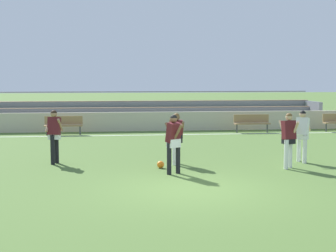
{
  "coord_description": "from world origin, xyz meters",
  "views": [
    {
      "loc": [
        -1.93,
        -11.66,
        2.71
      ],
      "look_at": [
        -0.01,
        4.76,
        1.1
      ],
      "focal_mm": 52.41,
      "sensor_mm": 36.0,
      "label": 1
    }
  ],
  "objects_px": {
    "player_dark_trailing_run": "(174,139)",
    "player_dark_deep_cover": "(289,136)",
    "bleacher_stand": "(132,113)",
    "player_dark_wide_right": "(54,132)",
    "player_white_wide_left": "(302,132)",
    "bench_near_wall_gap": "(64,124)",
    "soccer_ball": "(161,165)",
    "bench_far_right": "(252,122)",
    "player_dark_dropping_back": "(176,134)"
  },
  "relations": [
    {
      "from": "player_dark_trailing_run",
      "to": "player_dark_deep_cover",
      "type": "bearing_deg",
      "value": 7.35
    },
    {
      "from": "bleacher_stand",
      "to": "player_dark_trailing_run",
      "type": "height_order",
      "value": "bleacher_stand"
    },
    {
      "from": "bleacher_stand",
      "to": "player_dark_trailing_run",
      "type": "xyz_separation_m",
      "value": [
        0.56,
        -13.78,
        0.22
      ]
    },
    {
      "from": "player_dark_wide_right",
      "to": "player_white_wide_left",
      "type": "bearing_deg",
      "value": -4.74
    },
    {
      "from": "player_dark_wide_right",
      "to": "player_dark_deep_cover",
      "type": "bearing_deg",
      "value": -12.95
    },
    {
      "from": "bench_near_wall_gap",
      "to": "soccer_ball",
      "type": "distance_m",
      "value": 9.97
    },
    {
      "from": "player_white_wide_left",
      "to": "bench_near_wall_gap",
      "type": "bearing_deg",
      "value": 133.75
    },
    {
      "from": "player_white_wide_left",
      "to": "soccer_ball",
      "type": "bearing_deg",
      "value": -173.95
    },
    {
      "from": "bench_far_right",
      "to": "player_dark_trailing_run",
      "type": "height_order",
      "value": "player_dark_trailing_run"
    },
    {
      "from": "bench_far_right",
      "to": "player_white_wide_left",
      "type": "height_order",
      "value": "player_white_wide_left"
    },
    {
      "from": "bench_far_right",
      "to": "player_dark_wide_right",
      "type": "distance_m",
      "value": 11.96
    },
    {
      "from": "player_dark_dropping_back",
      "to": "bench_far_right",
      "type": "bearing_deg",
      "value": 60.1
    },
    {
      "from": "bleacher_stand",
      "to": "player_white_wide_left",
      "type": "height_order",
      "value": "bleacher_stand"
    },
    {
      "from": "player_dark_trailing_run",
      "to": "soccer_ball",
      "type": "distance_m",
      "value": 1.33
    },
    {
      "from": "player_dark_deep_cover",
      "to": "player_dark_wide_right",
      "type": "distance_m",
      "value": 7.26
    },
    {
      "from": "player_dark_trailing_run",
      "to": "player_dark_wide_right",
      "type": "height_order",
      "value": "player_dark_wide_right"
    },
    {
      "from": "bench_near_wall_gap",
      "to": "soccer_ball",
      "type": "height_order",
      "value": "bench_near_wall_gap"
    },
    {
      "from": "bench_far_right",
      "to": "player_dark_dropping_back",
      "type": "relative_size",
      "value": 1.11
    },
    {
      "from": "player_dark_trailing_run",
      "to": "player_dark_dropping_back",
      "type": "distance_m",
      "value": 1.54
    },
    {
      "from": "player_white_wide_left",
      "to": "bench_far_right",
      "type": "bearing_deg",
      "value": 84.09
    },
    {
      "from": "player_dark_trailing_run",
      "to": "player_dark_dropping_back",
      "type": "height_order",
      "value": "player_dark_trailing_run"
    },
    {
      "from": "bench_far_right",
      "to": "soccer_ball",
      "type": "xyz_separation_m",
      "value": [
        -5.54,
        -9.24,
        -0.44
      ]
    },
    {
      "from": "bench_far_right",
      "to": "player_white_wide_left",
      "type": "distance_m",
      "value": 8.8
    },
    {
      "from": "player_dark_deep_cover",
      "to": "player_white_wide_left",
      "type": "distance_m",
      "value": 1.27
    },
    {
      "from": "player_dark_dropping_back",
      "to": "player_white_wide_left",
      "type": "height_order",
      "value": "player_white_wide_left"
    },
    {
      "from": "bench_near_wall_gap",
      "to": "player_dark_deep_cover",
      "type": "relative_size",
      "value": 1.07
    },
    {
      "from": "player_dark_dropping_back",
      "to": "player_white_wide_left",
      "type": "relative_size",
      "value": 0.97
    },
    {
      "from": "player_dark_trailing_run",
      "to": "player_dark_deep_cover",
      "type": "relative_size",
      "value": 1.01
    },
    {
      "from": "player_dark_wide_right",
      "to": "player_dark_dropping_back",
      "type": "bearing_deg",
      "value": -8.5
    },
    {
      "from": "bleacher_stand",
      "to": "bench_near_wall_gap",
      "type": "distance_m",
      "value": 4.99
    },
    {
      "from": "player_dark_trailing_run",
      "to": "player_dark_wide_right",
      "type": "xyz_separation_m",
      "value": [
        -3.54,
        2.08,
        0.02
      ]
    },
    {
      "from": "player_dark_wide_right",
      "to": "player_dark_trailing_run",
      "type": "bearing_deg",
      "value": -30.5
    },
    {
      "from": "player_dark_wide_right",
      "to": "bench_near_wall_gap",
      "type": "bearing_deg",
      "value": 93.34
    },
    {
      "from": "bleacher_stand",
      "to": "player_dark_trailing_run",
      "type": "bearing_deg",
      "value": -87.66
    },
    {
      "from": "bleacher_stand",
      "to": "soccer_ball",
      "type": "relative_size",
      "value": 96.42
    },
    {
      "from": "bench_far_right",
      "to": "player_white_wide_left",
      "type": "xyz_separation_m",
      "value": [
        -0.91,
        -8.74,
        0.45
      ]
    },
    {
      "from": "bench_near_wall_gap",
      "to": "player_dark_wide_right",
      "type": "xyz_separation_m",
      "value": [
        0.47,
        -8.09,
        0.48
      ]
    },
    {
      "from": "bench_far_right",
      "to": "soccer_ball",
      "type": "relative_size",
      "value": 8.18
    },
    {
      "from": "player_dark_deep_cover",
      "to": "player_white_wide_left",
      "type": "height_order",
      "value": "player_white_wide_left"
    },
    {
      "from": "bleacher_stand",
      "to": "player_dark_dropping_back",
      "type": "relative_size",
      "value": 13.04
    },
    {
      "from": "bench_near_wall_gap",
      "to": "soccer_ball",
      "type": "bearing_deg",
      "value": -67.98
    },
    {
      "from": "player_dark_trailing_run",
      "to": "player_white_wide_left",
      "type": "bearing_deg",
      "value": 18.16
    },
    {
      "from": "player_dark_dropping_back",
      "to": "player_dark_wide_right",
      "type": "height_order",
      "value": "player_dark_wide_right"
    },
    {
      "from": "bench_far_right",
      "to": "bench_near_wall_gap",
      "type": "distance_m",
      "value": 9.28
    },
    {
      "from": "player_dark_trailing_run",
      "to": "soccer_ball",
      "type": "xyz_separation_m",
      "value": [
        -0.28,
        0.94,
        -0.9
      ]
    },
    {
      "from": "bleacher_stand",
      "to": "player_dark_deep_cover",
      "type": "bearing_deg",
      "value": -72.88
    },
    {
      "from": "bleacher_stand",
      "to": "player_white_wide_left",
      "type": "bearing_deg",
      "value": -68.27
    },
    {
      "from": "bench_near_wall_gap",
      "to": "bleacher_stand",
      "type": "bearing_deg",
      "value": 46.26
    },
    {
      "from": "bench_far_right",
      "to": "player_dark_dropping_back",
      "type": "height_order",
      "value": "player_dark_dropping_back"
    },
    {
      "from": "player_white_wide_left",
      "to": "player_dark_deep_cover",
      "type": "bearing_deg",
      "value": -130.06
    }
  ]
}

